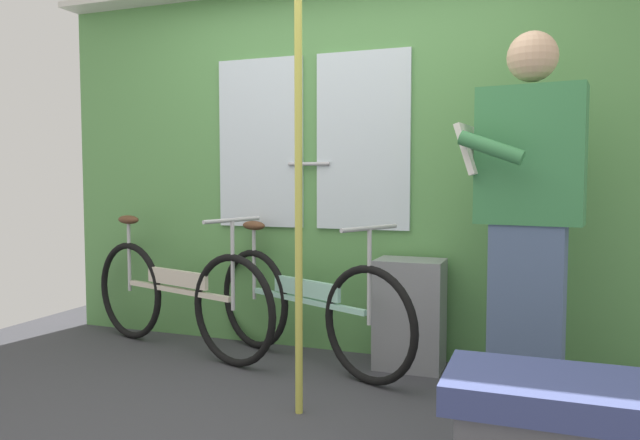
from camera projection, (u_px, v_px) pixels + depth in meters
ground_plane at (242, 439)px, 2.60m from camera, size 5.06×4.39×0.04m
train_door_wall at (341, 160)px, 3.82m from camera, size 4.06×0.28×2.35m
bicycle_near_door at (176, 296)px, 3.85m from camera, size 1.62×0.64×0.88m
bicycle_leaning_behind at (305, 306)px, 3.58m from camera, size 1.50×0.78×0.86m
passenger_reading_newspaper at (527, 209)px, 2.92m from camera, size 0.61×0.55×1.81m
trash_bin_by_wall at (410, 314)px, 3.51m from camera, size 0.39×0.28×0.64m
handrail_pole at (299, 168)px, 2.77m from camera, size 0.04×0.04×2.31m
bench_seat_corner at (552, 439)px, 2.00m from camera, size 0.70×0.44×0.45m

